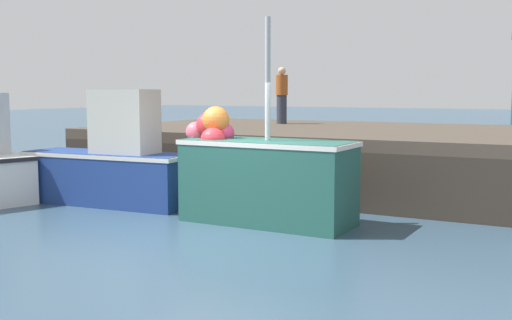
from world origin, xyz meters
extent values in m
cube|color=#334C60|center=(0.00, 0.00, -0.05)|extent=(120.00, 160.00, 0.10)
cube|color=#473D33|center=(1.29, 6.33, 1.31)|extent=(14.60, 6.92, 0.25)
cube|color=#312A23|center=(1.29, 2.99, 0.59)|extent=(14.60, 0.24, 1.18)
cylinder|color=#312A23|center=(-5.61, 3.12, 0.59)|extent=(0.39, 0.39, 1.18)
cylinder|color=#312A23|center=(1.29, 3.12, 0.59)|extent=(0.39, 0.39, 1.18)
cylinder|color=#312A23|center=(-3.09, 9.55, 0.59)|extent=(0.39, 0.39, 1.18)
cylinder|color=#312A23|center=(-2.16, 3.12, 0.59)|extent=(6.93, 0.19, 1.14)
cube|color=navy|center=(-3.34, 1.37, 0.54)|extent=(3.68, 1.36, 1.09)
cube|color=silver|center=(-3.34, 1.37, 1.04)|extent=(3.75, 1.39, 0.08)
cube|color=beige|center=(-2.89, 1.40, 1.74)|extent=(1.33, 0.87, 1.30)
cube|color=#23564C|center=(0.49, 1.22, 0.74)|extent=(3.04, 1.24, 1.49)
cube|color=silver|center=(0.49, 1.22, 1.44)|extent=(3.10, 1.27, 0.08)
cylinder|color=#B7B7BC|center=(0.49, 1.22, 2.56)|extent=(0.10, 0.10, 2.14)
sphere|color=#EA5B70|center=(-1.07, 1.29, 1.59)|extent=(0.38, 0.38, 0.38)
sphere|color=orange|center=(-0.59, 1.24, 1.82)|extent=(0.50, 0.50, 0.50)
sphere|color=orange|center=(-0.96, 1.45, 1.46)|extent=(0.40, 0.40, 0.40)
sphere|color=red|center=(-0.80, 1.29, 1.72)|extent=(0.44, 0.44, 0.44)
sphere|color=red|center=(-0.84, 1.57, 1.68)|extent=(0.39, 0.39, 0.39)
sphere|color=red|center=(-0.49, 0.97, 1.47)|extent=(0.45, 0.45, 0.45)
sphere|color=#DB3866|center=(-0.49, 1.35, 1.58)|extent=(0.39, 0.39, 0.39)
cylinder|color=#2D3342|center=(-2.29, 7.51, 1.84)|extent=(0.29, 0.29, 0.81)
cylinder|color=#994C1E|center=(-2.29, 7.51, 2.53)|extent=(0.34, 0.34, 0.57)
sphere|color=tan|center=(-2.29, 7.51, 2.92)|extent=(0.22, 0.22, 0.22)
camera|label=1|loc=(5.55, -8.63, 2.34)|focal=44.20mm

